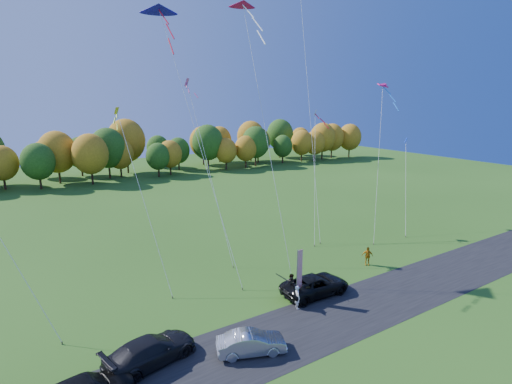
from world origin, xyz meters
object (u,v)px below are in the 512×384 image
black_suv (315,285)px  person_east (367,256)px  silver_sedan (251,343)px  feather_flag (299,270)px

black_suv → person_east: 7.93m
silver_sedan → feather_flag: size_ratio=0.98×
black_suv → silver_sedan: 8.87m
silver_sedan → feather_flag: 7.36m
black_suv → feather_flag: size_ratio=1.33×
silver_sedan → black_suv: bearing=-45.0°
black_suv → feather_flag: bearing=99.1°
silver_sedan → feather_flag: (6.24, 3.40, 1.89)m
black_suv → person_east: bearing=-75.4°
silver_sedan → person_east: 16.72m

